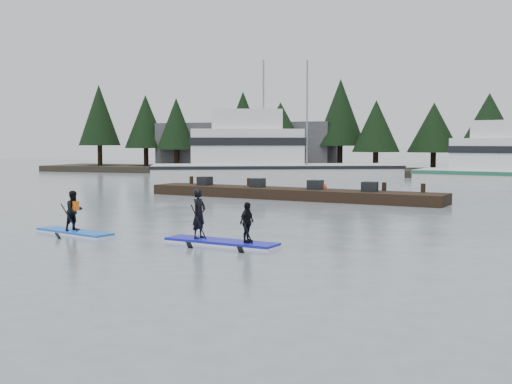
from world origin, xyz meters
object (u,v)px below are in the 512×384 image
(floating_dock, at_px, (290,194))
(paddleboard_solo, at_px, (74,219))
(fishing_boat_large, at_px, (268,172))
(paddleboard_duo, at_px, (220,228))

(floating_dock, distance_m, paddleboard_solo, 15.48)
(fishing_boat_large, bearing_deg, paddleboard_solo, -108.97)
(paddleboard_solo, xyz_separation_m, paddleboard_duo, (5.42, -0.42, -0.01))
(paddleboard_solo, height_order, paddleboard_duo, paddleboard_duo)
(paddleboard_solo, bearing_deg, fishing_boat_large, 113.12)
(paddleboard_solo, distance_m, paddleboard_duo, 5.44)
(paddleboard_solo, bearing_deg, paddleboard_duo, 13.88)
(paddleboard_duo, bearing_deg, paddleboard_solo, -173.76)
(floating_dock, bearing_deg, fishing_boat_large, 122.74)
(fishing_boat_large, relative_size, paddleboard_duo, 5.12)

